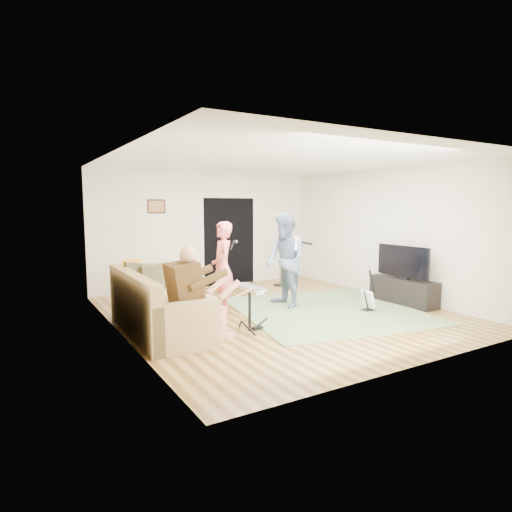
{
  "coord_description": "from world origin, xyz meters",
  "views": [
    {
      "loc": [
        -4.18,
        -6.27,
        1.92
      ],
      "look_at": [
        -0.29,
        0.3,
        1.02
      ],
      "focal_mm": 30.0,
      "sensor_mm": 36.0,
      "label": 1
    }
  ],
  "objects": [
    {
      "name": "ceiling",
      "position": [
        0.0,
        0.0,
        2.7
      ],
      "size": [
        6.0,
        6.0,
        0.0
      ],
      "primitive_type": "plane",
      "rotation": [
        3.14,
        0.0,
        0.0
      ],
      "color": "white",
      "rests_on": "walls"
    },
    {
      "name": "singer",
      "position": [
        -0.88,
        0.47,
        0.82
      ],
      "size": [
        0.55,
        0.69,
        1.64
      ],
      "primitive_type": "imported",
      "rotation": [
        0.0,
        0.0,
        -1.86
      ],
      "color": "#F56C6A",
      "rests_on": "floor"
    },
    {
      "name": "doorway",
      "position": [
        0.55,
        2.99,
        1.05
      ],
      "size": [
        2.1,
        0.0,
        2.1
      ],
      "primitive_type": "plane",
      "rotation": [
        1.57,
        0.0,
        0.0
      ],
      "color": "black",
      "rests_on": "walls"
    },
    {
      "name": "picture_frame",
      "position": [
        -1.25,
        2.99,
        1.9
      ],
      "size": [
        0.42,
        0.03,
        0.32
      ],
      "primitive_type": "cube",
      "color": "#3F2314",
      "rests_on": "walls"
    },
    {
      "name": "guitar_held",
      "position": [
        0.56,
        0.31,
        1.21
      ],
      "size": [
        0.26,
        0.61,
        0.26
      ],
      "primitive_type": null,
      "rotation": [
        0.0,
        0.0,
        -0.24
      ],
      "color": "white",
      "rests_on": "guitarist"
    },
    {
      "name": "drum_kit",
      "position": [
        -1.0,
        -0.71,
        0.31
      ],
      "size": [
        0.39,
        0.69,
        0.71
      ],
      "color": "black",
      "rests_on": "floor"
    },
    {
      "name": "window_blinds",
      "position": [
        -2.74,
        0.2,
        1.55
      ],
      "size": [
        0.0,
        2.05,
        2.05
      ],
      "primitive_type": "plane",
      "rotation": [
        1.57,
        0.0,
        1.57
      ],
      "color": "brown",
      "rests_on": "walls"
    },
    {
      "name": "dining_chair",
      "position": [
        -2.09,
        1.82,
        0.32
      ],
      "size": [
        0.38,
        0.39,
        0.88
      ],
      "rotation": [
        0.0,
        0.0,
        -0.01
      ],
      "color": "tan",
      "rests_on": "floor"
    },
    {
      "name": "guitarist",
      "position": [
        0.36,
        0.31,
        0.89
      ],
      "size": [
        0.72,
        0.9,
        1.77
      ],
      "primitive_type": "imported",
      "rotation": [
        0.0,
        0.0,
        -1.63
      ],
      "color": "slate",
      "rests_on": "floor"
    },
    {
      "name": "tv_cabinet",
      "position": [
        2.5,
        -0.66,
        0.25
      ],
      "size": [
        0.4,
        1.4,
        0.5
      ],
      "primitive_type": "cube",
      "color": "black",
      "rests_on": "floor"
    },
    {
      "name": "floor",
      "position": [
        0.0,
        0.0,
        0.0
      ],
      "size": [
        6.0,
        6.0,
        0.0
      ],
      "primitive_type": "plane",
      "color": "brown",
      "rests_on": "ground"
    },
    {
      "name": "guitar_spare",
      "position": [
        1.48,
        -0.73,
        0.22
      ],
      "size": [
        0.27,
        0.24,
        0.76
      ],
      "color": "black",
      "rests_on": "floor"
    },
    {
      "name": "torchiere_lamp",
      "position": [
        1.52,
        2.2,
        1.2
      ],
      "size": [
        0.31,
        0.31,
        1.74
      ],
      "color": "black",
      "rests_on": "floor"
    },
    {
      "name": "area_rug",
      "position": [
        0.85,
        -0.31,
        0.01
      ],
      "size": [
        3.68,
        3.82,
        0.02
      ],
      "primitive_type": "cube",
      "rotation": [
        0.0,
        0.0,
        -0.19
      ],
      "color": "#597446",
      "rests_on": "floor"
    },
    {
      "name": "drummer",
      "position": [
        -1.87,
        -0.71,
        0.53
      ],
      "size": [
        0.88,
        0.49,
        1.36
      ],
      "color": "#4C3315",
      "rests_on": "sofa"
    },
    {
      "name": "sofa",
      "position": [
        -2.3,
        -0.06,
        0.31
      ],
      "size": [
        0.95,
        2.31,
        0.93
      ],
      "color": "#A68853",
      "rests_on": "floor"
    },
    {
      "name": "television",
      "position": [
        2.45,
        -0.66,
        0.85
      ],
      "size": [
        0.06,
        1.18,
        0.6
      ],
      "primitive_type": "cube",
      "color": "black",
      "rests_on": "tv_cabinet"
    },
    {
      "name": "walls",
      "position": [
        0.0,
        0.0,
        1.35
      ],
      "size": [
        5.5,
        6.0,
        2.7
      ],
      "primitive_type": null,
      "color": "silver",
      "rests_on": "floor"
    },
    {
      "name": "microphone",
      "position": [
        -0.68,
        0.47,
        1.22
      ],
      "size": [
        0.06,
        0.06,
        0.24
      ],
      "primitive_type": null,
      "color": "black",
      "rests_on": "singer"
    }
  ]
}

